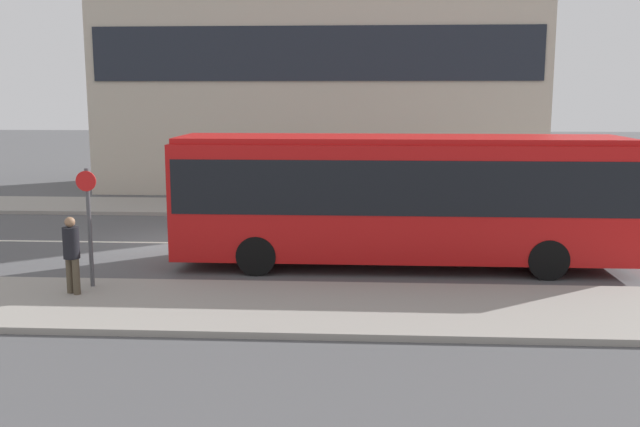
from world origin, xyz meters
name	(u,v)px	position (x,y,z in m)	size (l,w,h in m)	color
ground_plane	(171,243)	(0.00, 0.00, 0.00)	(120.00, 120.00, 0.00)	#4F4F51
sidewalk_near	(91,304)	(0.00, -6.25, 0.07)	(44.00, 3.50, 0.13)	gray
sidewalk_far	(215,207)	(0.00, 6.25, 0.07)	(44.00, 3.50, 0.13)	gray
lane_centerline	(171,243)	(0.00, 0.00, 0.00)	(41.80, 0.16, 0.01)	silver
city_bus	(399,192)	(6.45, -2.36, 1.88)	(11.13, 2.60, 3.27)	red
parked_car_0	(629,206)	(14.26, 3.49, 0.66)	(4.25, 1.87, 1.42)	black
pedestrian_near_stop	(72,250)	(-0.54, -5.77, 1.06)	(0.34, 0.34, 1.65)	#4C4233
bus_stop_sign	(89,218)	(-0.37, -5.18, 1.66)	(0.44, 0.12, 2.61)	#4C4C51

